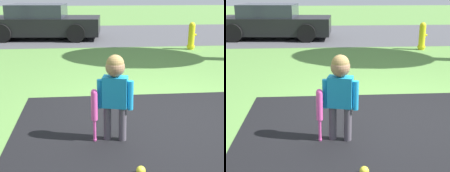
# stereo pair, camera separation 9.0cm
# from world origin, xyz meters

# --- Properties ---
(ground_plane) EXTENTS (60.00, 60.00, 0.00)m
(ground_plane) POSITION_xyz_m (0.00, 0.00, 0.00)
(ground_plane) COLOR #5B8C42
(street_strip) EXTENTS (40.00, 6.00, 0.01)m
(street_strip) POSITION_xyz_m (0.00, 8.64, 0.00)
(street_strip) COLOR #4C4C51
(street_strip) RESTS_ON ground
(child) EXTENTS (0.43, 0.23, 1.08)m
(child) POSITION_xyz_m (-0.91, -0.66, 0.70)
(child) COLOR #4C4751
(child) RESTS_ON ground
(baseball_bat) EXTENTS (0.08, 0.08, 0.68)m
(baseball_bat) POSITION_xyz_m (-1.16, -0.69, 0.44)
(baseball_bat) COLOR #E54CA5
(baseball_bat) RESTS_ON ground
(sports_ball) EXTENTS (0.10, 0.10, 0.10)m
(sports_ball) POSITION_xyz_m (-0.72, -1.46, 0.05)
(sports_ball) COLOR yellow
(sports_ball) RESTS_ON ground
(fire_hydrant) EXTENTS (0.27, 0.24, 0.83)m
(fire_hydrant) POSITION_xyz_m (2.03, 5.11, 0.40)
(fire_hydrant) COLOR yellow
(fire_hydrant) RESTS_ON ground
(parked_car) EXTENTS (4.26, 2.33, 1.25)m
(parked_car) POSITION_xyz_m (-2.75, 7.70, 0.60)
(parked_car) COLOR black
(parked_car) RESTS_ON ground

